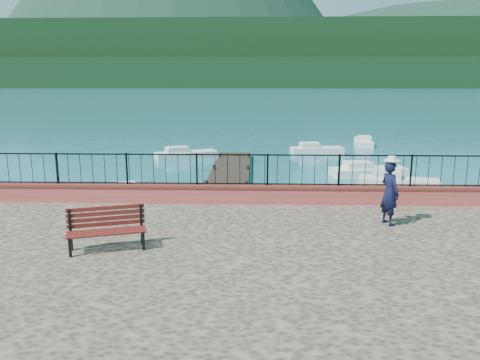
# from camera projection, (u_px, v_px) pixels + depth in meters

# --- Properties ---
(ground) EXTENTS (2000.00, 2000.00, 0.00)m
(ground) POSITION_uv_depth(u_px,v_px,m) (282.00, 290.00, 11.31)
(ground) COLOR #19596B
(ground) RESTS_ON ground
(parapet) EXTENTS (28.00, 0.46, 0.58)m
(parapet) POSITION_uv_depth(u_px,v_px,m) (277.00, 194.00, 14.62)
(parapet) COLOR #C24D46
(parapet) RESTS_ON promenade
(railing) EXTENTS (27.00, 0.05, 0.95)m
(railing) POSITION_uv_depth(u_px,v_px,m) (277.00, 170.00, 14.46)
(railing) COLOR black
(railing) RESTS_ON parapet
(dock) EXTENTS (2.00, 16.00, 0.30)m
(dock) POSITION_uv_depth(u_px,v_px,m) (229.00, 180.00, 23.08)
(dock) COLOR #2D231C
(dock) RESTS_ON ground
(far_forest) EXTENTS (900.00, 60.00, 18.00)m
(far_forest) POSITION_uv_depth(u_px,v_px,m) (257.00, 73.00, 302.57)
(far_forest) COLOR black
(far_forest) RESTS_ON ground
(foothills) EXTENTS (900.00, 120.00, 44.00)m
(foothills) POSITION_uv_depth(u_px,v_px,m) (257.00, 57.00, 358.47)
(foothills) COLOR black
(foothills) RESTS_ON ground
(companion_hill) EXTENTS (448.00, 384.00, 180.00)m
(companion_hill) POSITION_uv_depth(u_px,v_px,m) (443.00, 84.00, 551.21)
(companion_hill) COLOR #142D23
(companion_hill) RESTS_ON ground
(park_bench) EXTENTS (1.82, 1.07, 0.96)m
(park_bench) POSITION_uv_depth(u_px,v_px,m) (107.00, 237.00, 10.61)
(park_bench) COLOR black
(park_bench) RESTS_ON promenade
(person) EXTENTS (0.62, 0.74, 1.72)m
(person) POSITION_uv_depth(u_px,v_px,m) (390.00, 193.00, 12.36)
(person) COLOR black
(person) RESTS_ON promenade
(hat) EXTENTS (0.44, 0.44, 0.12)m
(hat) POSITION_uv_depth(u_px,v_px,m) (392.00, 159.00, 12.17)
(hat) COLOR white
(hat) RESTS_ON person
(boat_0) EXTENTS (4.41, 3.30, 0.80)m
(boat_0) POSITION_uv_depth(u_px,v_px,m) (135.00, 191.00, 19.63)
(boat_0) COLOR silver
(boat_0) RESTS_ON ground
(boat_1) EXTENTS (3.84, 2.21, 0.80)m
(boat_1) POSITION_uv_depth(u_px,v_px,m) (399.00, 179.00, 22.12)
(boat_1) COLOR silver
(boat_1) RESTS_ON ground
(boat_2) EXTENTS (4.17, 2.07, 0.80)m
(boat_2) POSITION_uv_depth(u_px,v_px,m) (369.00, 168.00, 24.74)
(boat_2) COLOR silver
(boat_2) RESTS_ON ground
(boat_3) EXTENTS (4.17, 2.84, 0.80)m
(boat_3) POSITION_uv_depth(u_px,v_px,m) (186.00, 152.00, 30.36)
(boat_3) COLOR silver
(boat_3) RESTS_ON ground
(boat_4) EXTENTS (3.71, 1.82, 0.80)m
(boat_4) POSITION_uv_depth(u_px,v_px,m) (317.00, 148.00, 32.25)
(boat_4) COLOR silver
(boat_4) RESTS_ON ground
(boat_5) EXTENTS (1.88, 3.92, 0.80)m
(boat_5) POSITION_uv_depth(u_px,v_px,m) (364.00, 140.00, 36.44)
(boat_5) COLOR silver
(boat_5) RESTS_ON ground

